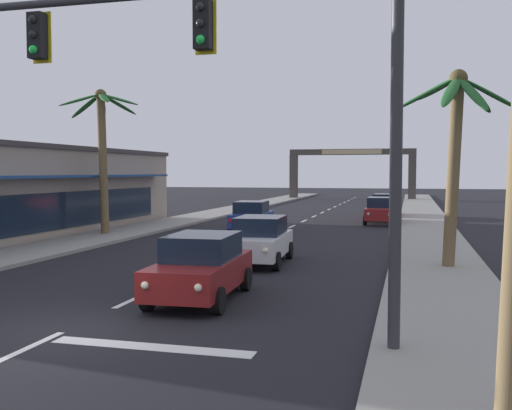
{
  "coord_description": "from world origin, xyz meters",
  "views": [
    {
      "loc": [
        6.86,
        -10.64,
        3.28
      ],
      "look_at": [
        1.98,
        8.0,
        2.2
      ],
      "focal_mm": 41.43,
      "sensor_mm": 36.0,
      "label": 1
    }
  ],
  "objects_px": {
    "sedan_lead_at_stop_bar": "(201,267)",
    "palm_left_second": "(102,138)",
    "sedan_parked_nearest_kerb": "(385,205)",
    "sedan_oncoming_far": "(252,216)",
    "sedan_third_in_queue": "(260,240)",
    "palm_right_second": "(456,134)",
    "town_gateway_arch": "(352,166)",
    "traffic_signal_mast": "(210,65)",
    "sedan_parked_mid_kerb": "(381,210)"
  },
  "relations": [
    {
      "from": "traffic_signal_mast",
      "to": "town_gateway_arch",
      "type": "xyz_separation_m",
      "value": [
        -3.17,
        61.0,
        -1.31
      ]
    },
    {
      "from": "traffic_signal_mast",
      "to": "sedan_third_in_queue",
      "type": "height_order",
      "value": "traffic_signal_mast"
    },
    {
      "from": "sedan_oncoming_far",
      "to": "traffic_signal_mast",
      "type": "bearing_deg",
      "value": -77.07
    },
    {
      "from": "traffic_signal_mast",
      "to": "sedan_parked_nearest_kerb",
      "type": "relative_size",
      "value": 2.49
    },
    {
      "from": "sedan_third_in_queue",
      "to": "sedan_parked_nearest_kerb",
      "type": "distance_m",
      "value": 23.83
    },
    {
      "from": "sedan_lead_at_stop_bar",
      "to": "sedan_oncoming_far",
      "type": "bearing_deg",
      "value": 100.79
    },
    {
      "from": "sedan_oncoming_far",
      "to": "palm_left_second",
      "type": "relative_size",
      "value": 0.6
    },
    {
      "from": "palm_right_second",
      "to": "town_gateway_arch",
      "type": "height_order",
      "value": "palm_right_second"
    },
    {
      "from": "sedan_lead_at_stop_bar",
      "to": "sedan_third_in_queue",
      "type": "relative_size",
      "value": 1.0
    },
    {
      "from": "sedan_third_in_queue",
      "to": "sedan_parked_mid_kerb",
      "type": "xyz_separation_m",
      "value": [
        3.4,
        17.68,
        0.0
      ]
    },
    {
      "from": "sedan_third_in_queue",
      "to": "palm_left_second",
      "type": "relative_size",
      "value": 0.6
    },
    {
      "from": "sedan_parked_mid_kerb",
      "to": "palm_left_second",
      "type": "height_order",
      "value": "palm_left_second"
    },
    {
      "from": "sedan_third_in_queue",
      "to": "town_gateway_arch",
      "type": "height_order",
      "value": "town_gateway_arch"
    },
    {
      "from": "sedan_lead_at_stop_bar",
      "to": "sedan_parked_mid_kerb",
      "type": "bearing_deg",
      "value": 81.95
    },
    {
      "from": "sedan_oncoming_far",
      "to": "sedan_parked_nearest_kerb",
      "type": "height_order",
      "value": "same"
    },
    {
      "from": "palm_left_second",
      "to": "town_gateway_arch",
      "type": "distance_m",
      "value": 45.22
    },
    {
      "from": "town_gateway_arch",
      "to": "sedan_parked_mid_kerb",
      "type": "bearing_deg",
      "value": -81.42
    },
    {
      "from": "town_gateway_arch",
      "to": "traffic_signal_mast",
      "type": "bearing_deg",
      "value": -87.03
    },
    {
      "from": "sedan_third_in_queue",
      "to": "palm_right_second",
      "type": "bearing_deg",
      "value": 1.56
    },
    {
      "from": "sedan_lead_at_stop_bar",
      "to": "sedan_oncoming_far",
      "type": "distance_m",
      "value": 17.4
    },
    {
      "from": "sedan_parked_mid_kerb",
      "to": "town_gateway_arch",
      "type": "bearing_deg",
      "value": 98.58
    },
    {
      "from": "sedan_third_in_queue",
      "to": "sedan_oncoming_far",
      "type": "distance_m",
      "value": 11.36
    },
    {
      "from": "sedan_parked_mid_kerb",
      "to": "town_gateway_arch",
      "type": "xyz_separation_m",
      "value": [
        -5.07,
        33.6,
        3.13
      ]
    },
    {
      "from": "sedan_lead_at_stop_bar",
      "to": "town_gateway_arch",
      "type": "bearing_deg",
      "value": 91.69
    },
    {
      "from": "traffic_signal_mast",
      "to": "sedan_oncoming_far",
      "type": "distance_m",
      "value": 21.6
    },
    {
      "from": "palm_left_second",
      "to": "town_gateway_arch",
      "type": "relative_size",
      "value": 0.5
    },
    {
      "from": "palm_left_second",
      "to": "traffic_signal_mast",
      "type": "bearing_deg",
      "value": -55.15
    },
    {
      "from": "sedan_parked_nearest_kerb",
      "to": "palm_left_second",
      "type": "relative_size",
      "value": 0.6
    },
    {
      "from": "palm_left_second",
      "to": "town_gateway_arch",
      "type": "bearing_deg",
      "value": 79.33
    },
    {
      "from": "traffic_signal_mast",
      "to": "sedan_parked_mid_kerb",
      "type": "relative_size",
      "value": 2.52
    },
    {
      "from": "sedan_oncoming_far",
      "to": "town_gateway_arch",
      "type": "distance_m",
      "value": 40.54
    },
    {
      "from": "traffic_signal_mast",
      "to": "palm_right_second",
      "type": "xyz_separation_m",
      "value": [
        5.12,
        9.9,
        -0.76
      ]
    },
    {
      "from": "sedan_third_in_queue",
      "to": "palm_left_second",
      "type": "distance_m",
      "value": 12.85
    },
    {
      "from": "sedan_third_in_queue",
      "to": "town_gateway_arch",
      "type": "bearing_deg",
      "value": 91.87
    },
    {
      "from": "sedan_oncoming_far",
      "to": "palm_left_second",
      "type": "distance_m",
      "value": 8.93
    },
    {
      "from": "palm_right_second",
      "to": "town_gateway_arch",
      "type": "distance_m",
      "value": 51.77
    },
    {
      "from": "sedan_lead_at_stop_bar",
      "to": "palm_left_second",
      "type": "distance_m",
      "value": 17.0
    },
    {
      "from": "sedan_lead_at_stop_bar",
      "to": "palm_right_second",
      "type": "bearing_deg",
      "value": 44.12
    },
    {
      "from": "sedan_parked_nearest_kerb",
      "to": "town_gateway_arch",
      "type": "xyz_separation_m",
      "value": [
        -5.11,
        27.7,
        3.13
      ]
    },
    {
      "from": "palm_left_second",
      "to": "town_gateway_arch",
      "type": "xyz_separation_m",
      "value": [
        8.37,
        44.43,
        -1.01
      ]
    },
    {
      "from": "sedan_lead_at_stop_bar",
      "to": "town_gateway_arch",
      "type": "relative_size",
      "value": 0.3
    },
    {
      "from": "sedan_third_in_queue",
      "to": "sedan_oncoming_far",
      "type": "relative_size",
      "value": 1.0
    },
    {
      "from": "palm_right_second",
      "to": "sedan_parked_nearest_kerb",
      "type": "bearing_deg",
      "value": 97.74
    },
    {
      "from": "sedan_lead_at_stop_bar",
      "to": "sedan_parked_nearest_kerb",
      "type": "relative_size",
      "value": 1.0
    },
    {
      "from": "sedan_parked_nearest_kerb",
      "to": "palm_right_second",
      "type": "bearing_deg",
      "value": -82.26
    },
    {
      "from": "sedan_parked_mid_kerb",
      "to": "palm_right_second",
      "type": "bearing_deg",
      "value": -79.59
    },
    {
      "from": "sedan_oncoming_far",
      "to": "sedan_parked_nearest_kerb",
      "type": "bearing_deg",
      "value": 62.28
    },
    {
      "from": "sedan_oncoming_far",
      "to": "sedan_parked_nearest_kerb",
      "type": "xyz_separation_m",
      "value": [
        6.67,
        12.7,
        0.0
      ]
    },
    {
      "from": "sedan_parked_mid_kerb",
      "to": "palm_right_second",
      "type": "xyz_separation_m",
      "value": [
        3.21,
        -17.49,
        3.68
      ]
    },
    {
      "from": "palm_right_second",
      "to": "town_gateway_arch",
      "type": "xyz_separation_m",
      "value": [
        -8.28,
        51.1,
        -0.55
      ]
    }
  ]
}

